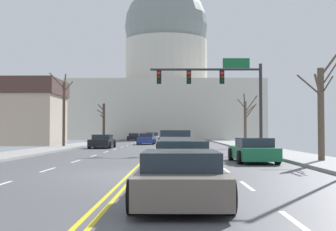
{
  "coord_description": "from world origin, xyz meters",
  "views": [
    {
      "loc": [
        1.45,
        -16.24,
        1.53
      ],
      "look_at": [
        0.79,
        38.05,
        3.37
      ],
      "focal_mm": 49.23,
      "sensor_mm": 36.0,
      "label": 1
    }
  ],
  "objects_px": {
    "sedan_oncoming_01": "(146,139)",
    "sedan_oncoming_00": "(102,142)",
    "pickup_truck_near_00": "(175,144)",
    "sedan_oncoming_02": "(152,138)",
    "sedan_near_03": "(180,177)",
    "sedan_near_01": "(253,151)",
    "signal_gantry": "(220,84)",
    "sedan_oncoming_03": "(134,137)",
    "sedan_near_02": "(183,160)"
  },
  "relations": [
    {
      "from": "pickup_truck_near_00",
      "to": "sedan_oncoming_01",
      "type": "distance_m",
      "value": 23.9
    },
    {
      "from": "sedan_near_02",
      "to": "sedan_oncoming_03",
      "type": "relative_size",
      "value": 0.93
    },
    {
      "from": "sedan_oncoming_02",
      "to": "signal_gantry",
      "type": "bearing_deg",
      "value": -78.86
    },
    {
      "from": "sedan_near_02",
      "to": "sedan_oncoming_03",
      "type": "xyz_separation_m",
      "value": [
        -6.87,
        60.14,
        -0.01
      ]
    },
    {
      "from": "signal_gantry",
      "to": "sedan_near_01",
      "type": "distance_m",
      "value": 10.69
    },
    {
      "from": "signal_gantry",
      "to": "sedan_near_02",
      "type": "xyz_separation_m",
      "value": [
        -2.98,
        -16.96,
        -4.29
      ]
    },
    {
      "from": "sedan_oncoming_00",
      "to": "sedan_oncoming_03",
      "type": "distance_m",
      "value": 34.05
    },
    {
      "from": "pickup_truck_near_00",
      "to": "sedan_near_01",
      "type": "height_order",
      "value": "pickup_truck_near_00"
    },
    {
      "from": "signal_gantry",
      "to": "sedan_oncoming_00",
      "type": "height_order",
      "value": "signal_gantry"
    },
    {
      "from": "signal_gantry",
      "to": "sedan_oncoming_01",
      "type": "relative_size",
      "value": 1.7
    },
    {
      "from": "sedan_near_03",
      "to": "sedan_oncoming_00",
      "type": "xyz_separation_m",
      "value": [
        -6.6,
        31.69,
        0.04
      ]
    },
    {
      "from": "sedan_near_03",
      "to": "sedan_near_02",
      "type": "bearing_deg",
      "value": 88.35
    },
    {
      "from": "sedan_oncoming_01",
      "to": "sedan_near_03",
      "type": "bearing_deg",
      "value": -85.65
    },
    {
      "from": "pickup_truck_near_00",
      "to": "sedan_oncoming_01",
      "type": "bearing_deg",
      "value": 97.79
    },
    {
      "from": "signal_gantry",
      "to": "sedan_near_03",
      "type": "height_order",
      "value": "signal_gantry"
    },
    {
      "from": "sedan_oncoming_00",
      "to": "sedan_oncoming_01",
      "type": "height_order",
      "value": "sedan_oncoming_01"
    },
    {
      "from": "pickup_truck_near_00",
      "to": "sedan_oncoming_02",
      "type": "height_order",
      "value": "pickup_truck_near_00"
    },
    {
      "from": "sedan_oncoming_02",
      "to": "sedan_near_03",
      "type": "bearing_deg",
      "value": -86.69
    },
    {
      "from": "sedan_near_01",
      "to": "sedan_near_03",
      "type": "distance_m",
      "value": 13.33
    },
    {
      "from": "sedan_near_03",
      "to": "sedan_oncoming_01",
      "type": "relative_size",
      "value": 0.98
    },
    {
      "from": "sedan_oncoming_00",
      "to": "sedan_oncoming_02",
      "type": "height_order",
      "value": "sedan_oncoming_02"
    },
    {
      "from": "pickup_truck_near_00",
      "to": "sedan_near_03",
      "type": "xyz_separation_m",
      "value": [
        0.04,
        -19.49,
        -0.18
      ]
    },
    {
      "from": "sedan_oncoming_02",
      "to": "sedan_near_02",
      "type": "bearing_deg",
      "value": -86.12
    },
    {
      "from": "pickup_truck_near_00",
      "to": "sedan_near_02",
      "type": "relative_size",
      "value": 1.28
    },
    {
      "from": "pickup_truck_near_00",
      "to": "sedan_oncoming_00",
      "type": "relative_size",
      "value": 1.22
    },
    {
      "from": "signal_gantry",
      "to": "sedan_oncoming_02",
      "type": "distance_m",
      "value": 32.88
    },
    {
      "from": "sedan_oncoming_03",
      "to": "sedan_oncoming_02",
      "type": "bearing_deg",
      "value": -72.36
    },
    {
      "from": "sedan_near_02",
      "to": "sedan_near_03",
      "type": "height_order",
      "value": "sedan_near_02"
    },
    {
      "from": "sedan_near_01",
      "to": "sedan_near_03",
      "type": "height_order",
      "value": "sedan_near_01"
    },
    {
      "from": "sedan_near_01",
      "to": "sedan_oncoming_00",
      "type": "relative_size",
      "value": 1.02
    },
    {
      "from": "signal_gantry",
      "to": "sedan_oncoming_01",
      "type": "bearing_deg",
      "value": 107.32
    },
    {
      "from": "sedan_oncoming_01",
      "to": "sedan_near_01",
      "type": "bearing_deg",
      "value": -76.96
    },
    {
      "from": "sedan_oncoming_01",
      "to": "sedan_oncoming_02",
      "type": "relative_size",
      "value": 1.08
    },
    {
      "from": "pickup_truck_near_00",
      "to": "sedan_near_01",
      "type": "xyz_separation_m",
      "value": [
        3.8,
        -6.7,
        -0.16
      ]
    },
    {
      "from": "sedan_near_02",
      "to": "sedan_oncoming_01",
      "type": "height_order",
      "value": "sedan_oncoming_01"
    },
    {
      "from": "sedan_near_02",
      "to": "sedan_oncoming_03",
      "type": "distance_m",
      "value": 60.53
    },
    {
      "from": "sedan_near_01",
      "to": "sedan_oncoming_01",
      "type": "height_order",
      "value": "sedan_oncoming_01"
    },
    {
      "from": "pickup_truck_near_00",
      "to": "sedan_oncoming_02",
      "type": "relative_size",
      "value": 1.27
    },
    {
      "from": "sedan_oncoming_01",
      "to": "sedan_near_02",
      "type": "bearing_deg",
      "value": -84.76
    },
    {
      "from": "signal_gantry",
      "to": "sedan_near_03",
      "type": "distance_m",
      "value": 23.19
    },
    {
      "from": "pickup_truck_near_00",
      "to": "sedan_oncoming_01",
      "type": "xyz_separation_m",
      "value": [
        -3.24,
        23.68,
        -0.12
      ]
    },
    {
      "from": "sedan_oncoming_01",
      "to": "sedan_oncoming_00",
      "type": "bearing_deg",
      "value": -106.13
    },
    {
      "from": "signal_gantry",
      "to": "sedan_oncoming_00",
      "type": "xyz_separation_m",
      "value": [
        -9.74,
        9.13,
        -4.28
      ]
    },
    {
      "from": "pickup_truck_near_00",
      "to": "sedan_oncoming_03",
      "type": "bearing_deg",
      "value": 98.21
    },
    {
      "from": "sedan_oncoming_00",
      "to": "sedan_oncoming_02",
      "type": "bearing_deg",
      "value": 81.44
    },
    {
      "from": "sedan_oncoming_02",
      "to": "sedan_oncoming_01",
      "type": "bearing_deg",
      "value": -90.62
    },
    {
      "from": "sedan_near_02",
      "to": "sedan_oncoming_02",
      "type": "xyz_separation_m",
      "value": [
        -3.32,
        48.96,
        0.05
      ]
    },
    {
      "from": "sedan_near_01",
      "to": "sedan_oncoming_03",
      "type": "relative_size",
      "value": 1.0
    },
    {
      "from": "sedan_oncoming_01",
      "to": "sedan_oncoming_03",
      "type": "relative_size",
      "value": 1.01
    },
    {
      "from": "sedan_near_01",
      "to": "sedan_oncoming_01",
      "type": "distance_m",
      "value": 31.18
    }
  ]
}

